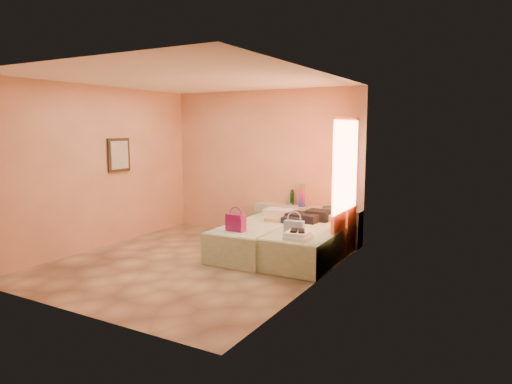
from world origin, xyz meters
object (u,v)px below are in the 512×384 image
headboard_ledge (306,224)px  bed_right (310,244)px  magenta_handbag (236,222)px  blue_handbag (294,227)px  bed_left (259,238)px  towel_stack (298,236)px  water_bottle (292,198)px  green_book (328,207)px  flower_vase (347,203)px

headboard_ledge → bed_right: (0.52, -1.05, -0.08)m
magenta_handbag → blue_handbag: magenta_handbag is taller
bed_left → magenta_handbag: (-0.05, -0.65, 0.39)m
towel_stack → blue_handbag: bearing=123.0°
magenta_handbag → blue_handbag: size_ratio=0.97×
water_bottle → green_book: 0.74m
headboard_ledge → flower_vase: flower_vase is taller
water_bottle → flower_vase: 1.07m
towel_stack → bed_right: bearing=98.6°
bed_right → blue_handbag: size_ratio=6.74×
green_book → blue_handbag: size_ratio=0.66×
water_bottle → magenta_handbag: 1.84m
bed_left → green_book: 1.46m
headboard_ledge → magenta_handbag: size_ratio=7.08×
flower_vase → towel_stack: flower_vase is taller
headboard_ledge → water_bottle: size_ratio=7.41×
blue_handbag → bed_left: bearing=147.8°
green_book → bed_right: bearing=-96.5°
bed_right → flower_vase: bearing=76.4°
headboard_ledge → water_bottle: water_bottle is taller
magenta_handbag → bed_left: bearing=85.1°
bed_left → bed_right: bearing=3.2°
green_book → flower_vase: size_ratio=0.74×
magenta_handbag → blue_handbag: (0.85, 0.31, -0.04)m
bed_left → green_book: (0.79, 1.16, 0.42)m
bed_right → green_book: (-0.11, 1.08, 0.42)m
bed_left → bed_right: (0.90, 0.07, 0.00)m
bed_left → green_book: size_ratio=10.20×
bed_right → magenta_handbag: (-0.95, -0.72, 0.39)m
magenta_handbag → towel_stack: magenta_handbag is taller
green_book → blue_handbag: blue_handbag is taller
flower_vase → blue_handbag: bearing=-102.4°
bed_left → flower_vase: size_ratio=7.59×
magenta_handbag → bed_right: bearing=36.7°
bed_right → blue_handbag: 0.55m
bed_left → blue_handbag: 0.94m
headboard_ledge → blue_handbag: bearing=-73.8°
bed_left → green_book: bearing=54.3°
headboard_ledge → bed_right: headboard_ledge is taller
bed_left → water_bottle: size_ratio=7.23×
bed_left → bed_right: same height
water_bottle → blue_handbag: (0.74, -1.52, -0.19)m
green_book → magenta_handbag: (-0.83, -1.81, -0.03)m
bed_left → blue_handbag: blue_handbag is taller
bed_right → blue_handbag: bearing=-105.0°
green_book → towel_stack: green_book is taller
bed_right → flower_vase: (0.23, 1.07, 0.53)m
bed_right → water_bottle: 1.49m
flower_vase → towel_stack: size_ratio=0.75×
headboard_ledge → water_bottle: (-0.32, 0.06, 0.46)m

